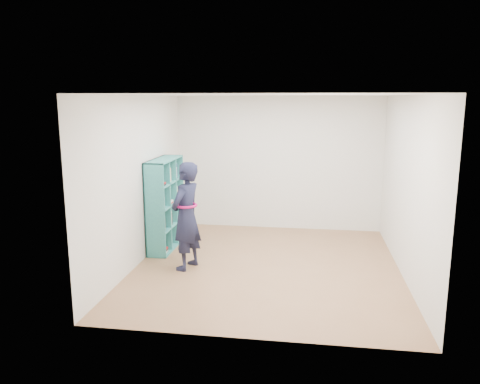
# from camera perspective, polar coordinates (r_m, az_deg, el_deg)

# --- Properties ---
(floor) EXTENTS (4.50, 4.50, 0.00)m
(floor) POSITION_cam_1_polar(r_m,az_deg,el_deg) (7.33, 3.29, -9.03)
(floor) COLOR #8E6240
(floor) RESTS_ON ground
(ceiling) EXTENTS (4.50, 4.50, 0.00)m
(ceiling) POSITION_cam_1_polar(r_m,az_deg,el_deg) (6.88, 3.54, 11.73)
(ceiling) COLOR white
(ceiling) RESTS_ON wall_back
(wall_left) EXTENTS (0.02, 4.50, 2.60)m
(wall_left) POSITION_cam_1_polar(r_m,az_deg,el_deg) (7.44, -12.13, 1.40)
(wall_left) COLOR silver
(wall_left) RESTS_ON floor
(wall_right) EXTENTS (0.02, 4.50, 2.60)m
(wall_right) POSITION_cam_1_polar(r_m,az_deg,el_deg) (7.10, 19.70, 0.53)
(wall_right) COLOR silver
(wall_right) RESTS_ON floor
(wall_back) EXTENTS (4.00, 0.02, 2.60)m
(wall_back) POSITION_cam_1_polar(r_m,az_deg,el_deg) (9.20, 4.69, 3.49)
(wall_back) COLOR silver
(wall_back) RESTS_ON floor
(wall_front) EXTENTS (4.00, 0.02, 2.60)m
(wall_front) POSITION_cam_1_polar(r_m,az_deg,el_deg) (4.80, 0.97, -3.74)
(wall_front) COLOR silver
(wall_front) RESTS_ON floor
(bookshelf) EXTENTS (0.34, 1.17, 1.55)m
(bookshelf) POSITION_cam_1_polar(r_m,az_deg,el_deg) (8.12, -9.28, -1.54)
(bookshelf) COLOR #28727F
(bookshelf) RESTS_ON floor
(person) EXTENTS (0.56, 0.69, 1.64)m
(person) POSITION_cam_1_polar(r_m,az_deg,el_deg) (7.06, -6.58, -2.92)
(person) COLOR black
(person) RESTS_ON floor
(smartphone) EXTENTS (0.02, 0.09, 0.13)m
(smartphone) POSITION_cam_1_polar(r_m,az_deg,el_deg) (7.17, -7.15, -1.83)
(smartphone) COLOR silver
(smartphone) RESTS_ON person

